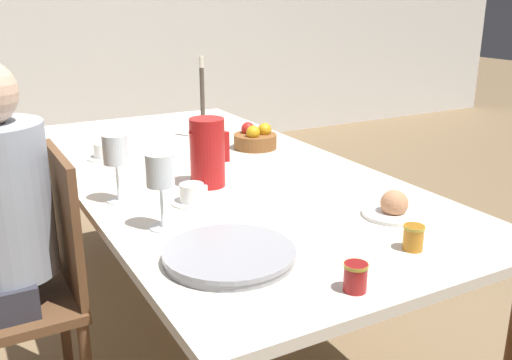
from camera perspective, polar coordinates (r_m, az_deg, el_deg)
The scene contains 15 objects.
ground_plane at distance 2.47m, azimuth -3.79°, elevation -15.21°, with size 20.00×20.00×0.00m, color #7F6647.
wall_back at distance 5.02m, azimuth -19.87°, elevation 16.41°, with size 10.00×0.06×2.60m.
dining_table at distance 2.19m, azimuth -4.14°, elevation -0.80°, with size 1.05×2.18×0.73m.
chair_person_side at distance 1.93m, azimuth -21.69°, elevation -9.94°, with size 0.42×0.42×0.91m.
red_pitcher at distance 1.95m, azimuth -4.88°, elevation 2.80°, with size 0.15×0.12×0.24m.
wine_glass_water at distance 1.82m, azimuth -13.88°, elevation 2.72°, with size 0.08×0.08×0.22m.
wine_glass_juice at distance 1.58m, azimuth -9.57°, elevation 0.57°, with size 0.08×0.08×0.22m.
teacup_near_person at distance 1.81m, azimuth -6.42°, elevation -1.51°, with size 0.13×0.13×0.06m.
teacup_across at distance 2.37m, azimuth -14.99°, elevation 2.71°, with size 0.13×0.13×0.06m.
serving_tray at distance 1.43m, azimuth -2.68°, elevation -7.49°, with size 0.33×0.33×0.03m.
bread_plate at distance 1.75m, azimuth 13.63°, elevation -2.72°, with size 0.19×0.19×0.08m.
jam_jar_amber at distance 1.30m, azimuth 9.92°, elevation -9.42°, with size 0.06×0.06×0.07m.
jam_jar_red at distance 1.53m, azimuth 15.47°, elevation -5.46°, with size 0.06×0.06×0.07m.
fruit_bowl at distance 2.45m, azimuth -0.08°, elevation 4.15°, with size 0.18×0.18×0.11m.
candlestick_tall at distance 2.61m, azimuth -5.36°, elevation 7.35°, with size 0.06×0.06×0.37m.
Camera 1 is at (-0.86, -1.88, 1.36)m, focal length 40.00 mm.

